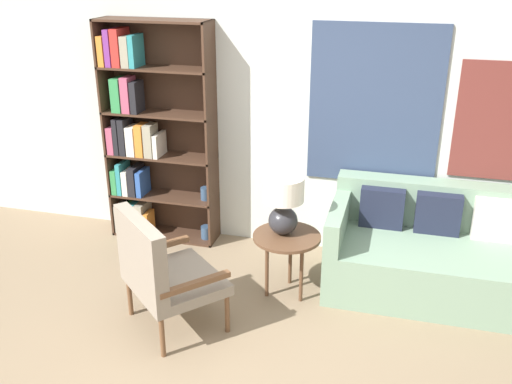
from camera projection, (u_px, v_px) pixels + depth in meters
name	position (u px, v px, depth m)	size (l,w,h in m)	color
ground_plane	(210.00, 379.00, 3.70)	(14.00, 14.00, 0.00)	#847056
wall_back	(288.00, 103.00, 4.97)	(6.40, 0.08, 2.70)	silver
bookshelf	(145.00, 137.00, 5.26)	(1.02, 0.30, 2.04)	#422B1E
armchair	(159.00, 268.00, 4.01)	(0.89, 0.89, 0.91)	brown
couch	(434.00, 253.00, 4.62)	(1.68, 0.94, 0.81)	gray
side_table	(287.00, 241.00, 4.46)	(0.53, 0.53, 0.52)	brown
table_lamp	(283.00, 201.00, 4.37)	(0.31, 0.31, 0.47)	#2D2D33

